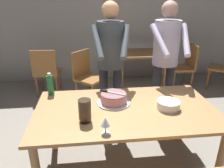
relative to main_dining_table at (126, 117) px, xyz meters
The scene contains 15 objects.
ground_plane 0.65m from the main_dining_table, ahead, with size 14.00×14.00×0.00m, color gray.
back_wall 3.00m from the main_dining_table, 90.00° to the left, with size 10.00×0.12×2.70m, color #BCB7AD.
main_dining_table is the anchor object (origin of this frame).
cake_on_platter 0.22m from the main_dining_table, 131.45° to the left, with size 0.34×0.34×0.11m.
cake_knife 0.31m from the main_dining_table, 136.99° to the left, with size 0.24×0.16×0.02m.
plate_stack 0.43m from the main_dining_table, ahead, with size 0.22×0.22×0.08m.
wine_glass_near 0.50m from the main_dining_table, 120.56° to the right, with size 0.08×0.08×0.14m.
water_bottle 0.90m from the main_dining_table, 152.19° to the left, with size 0.07×0.07×0.25m.
hurricane_lamp 0.48m from the main_dining_table, 153.27° to the right, with size 0.11×0.11×0.21m.
person_cutting_cake 0.82m from the main_dining_table, 96.12° to the left, with size 0.47×0.56×1.72m.
person_standing_beside 1.05m from the main_dining_table, 49.26° to the left, with size 0.47×0.55×1.72m.
background_table 2.33m from the main_dining_table, 72.78° to the left, with size 1.00×0.70×0.74m.
background_chair_0 1.78m from the main_dining_table, 102.33° to the left, with size 0.62×0.62×0.90m.
background_chair_1 2.61m from the main_dining_table, 53.46° to the left, with size 0.44×0.44×0.90m.
background_chair_3 2.33m from the main_dining_table, 118.81° to the left, with size 0.47×0.47×0.90m.
Camera 1 is at (-0.34, -1.83, 1.77)m, focal length 34.52 mm.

